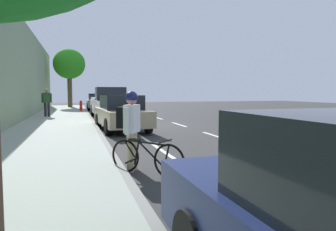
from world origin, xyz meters
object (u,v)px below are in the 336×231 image
object	(u,v)px
pedestrian_on_phone	(47,101)
fire_hydrant	(81,106)
bicycle_at_curb	(146,157)
parked_sedan_tan_mid	(121,113)
street_tree_near_cyclist	(69,64)
cyclist_with_backpack	(131,123)
parked_sedan_grey_nearest	(97,102)
parked_pickup_white_second	(109,104)

from	to	relation	value
pedestrian_on_phone	fire_hydrant	size ratio (longest dim) A/B	2.05
bicycle_at_curb	fire_hydrant	world-z (taller)	fire_hydrant
parked_sedan_tan_mid	bicycle_at_curb	bearing A→B (deg)	85.51
bicycle_at_curb	street_tree_near_cyclist	bearing A→B (deg)	-86.12
parked_sedan_tan_mid	bicycle_at_curb	distance (m)	7.41
cyclist_with_backpack	street_tree_near_cyclist	bearing A→B (deg)	-86.53
parked_sedan_grey_nearest	cyclist_with_backpack	size ratio (longest dim) A/B	2.64
parked_pickup_white_second	pedestrian_on_phone	xyz separation A→B (m)	(3.73, -0.51, 0.22)
parked_sedan_tan_mid	bicycle_at_curb	xyz separation A→B (m)	(0.58, 7.37, -0.39)
parked_pickup_white_second	street_tree_near_cyclist	bearing A→B (deg)	-78.96
parked_sedan_grey_nearest	street_tree_near_cyclist	size ratio (longest dim) A/B	0.75
parked_pickup_white_second	fire_hydrant	world-z (taller)	parked_pickup_white_second
parked_sedan_grey_nearest	fire_hydrant	bearing A→B (deg)	69.91
cyclist_with_backpack	pedestrian_on_phone	size ratio (longest dim) A/B	0.97
street_tree_near_cyclist	cyclist_with_backpack	bearing A→B (deg)	93.47
parked_sedan_grey_nearest	cyclist_with_backpack	bearing A→B (deg)	87.91
cyclist_with_backpack	pedestrian_on_phone	xyz separation A→B (m)	(2.79, -13.99, 0.11)
fire_hydrant	pedestrian_on_phone	bearing A→B (deg)	67.70
cyclist_with_backpack	fire_hydrant	size ratio (longest dim) A/B	1.99
cyclist_with_backpack	fire_hydrant	bearing A→B (deg)	-87.99
parked_pickup_white_second	street_tree_near_cyclist	distance (m)	13.83
parked_pickup_white_second	street_tree_near_cyclist	size ratio (longest dim) A/B	0.91
parked_pickup_white_second	bicycle_at_curb	distance (m)	13.97
parked_pickup_white_second	cyclist_with_backpack	bearing A→B (deg)	85.99
cyclist_with_backpack	parked_pickup_white_second	bearing A→B (deg)	-94.01
cyclist_with_backpack	street_tree_near_cyclist	distance (m)	26.86
parked_sedan_grey_nearest	cyclist_with_backpack	world-z (taller)	cyclist_with_backpack
cyclist_with_backpack	fire_hydrant	distance (m)	19.16
parked_sedan_grey_nearest	bicycle_at_curb	bearing A→B (deg)	88.48
street_tree_near_cyclist	fire_hydrant	bearing A→B (deg)	97.18
street_tree_near_cyclist	pedestrian_on_phone	world-z (taller)	street_tree_near_cyclist
parked_sedan_tan_mid	bicycle_at_curb	world-z (taller)	parked_sedan_tan_mid
parked_pickup_white_second	pedestrian_on_phone	world-z (taller)	parked_pickup_white_second
bicycle_at_curb	fire_hydrant	distance (m)	19.62
street_tree_near_cyclist	fire_hydrant	distance (m)	8.46
bicycle_at_curb	cyclist_with_backpack	distance (m)	0.83
parked_pickup_white_second	pedestrian_on_phone	size ratio (longest dim) A/B	3.11
parked_pickup_white_second	parked_sedan_tan_mid	bearing A→B (deg)	88.75
parked_pickup_white_second	cyclist_with_backpack	world-z (taller)	parked_pickup_white_second
parked_sedan_grey_nearest	cyclist_with_backpack	distance (m)	23.33
street_tree_near_cyclist	pedestrian_on_phone	distance (m)	13.09
bicycle_at_curb	cyclist_with_backpack	bearing A→B (deg)	-64.31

